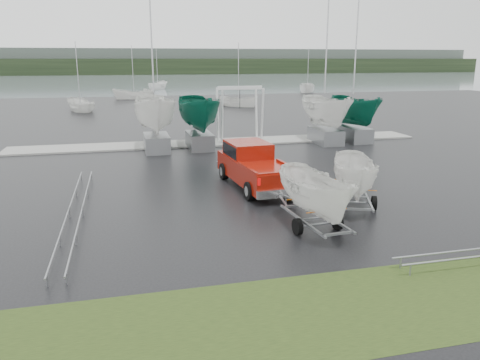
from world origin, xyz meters
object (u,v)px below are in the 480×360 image
trailer_hitched (318,156)px  trailer_parked (357,144)px  boat_hoist (240,106)px  pickup_truck (253,164)px

trailer_hitched → trailer_parked: bearing=34.1°
trailer_hitched → boat_hoist: trailer_hitched is taller
trailer_hitched → boat_hoist: size_ratio=1.24×
pickup_truck → trailer_hitched: 6.81m
trailer_hitched → boat_hoist: 18.74m
trailer_parked → boat_hoist: trailer_parked is taller
pickup_truck → boat_hoist: (2.33, 12.08, 1.60)m
boat_hoist → trailer_parked: bearing=-87.2°
trailer_parked → boat_hoist: (-0.81, 16.57, -0.06)m
pickup_truck → trailer_parked: (3.14, -4.48, 1.66)m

